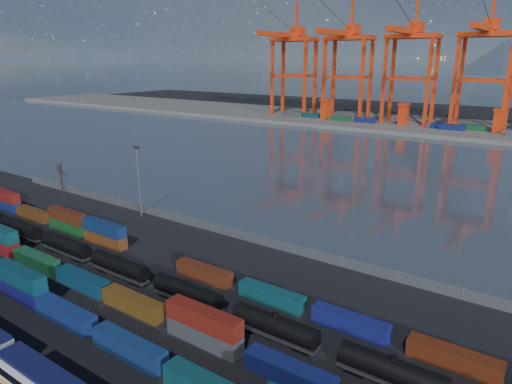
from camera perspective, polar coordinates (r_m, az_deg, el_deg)
The scene contains 13 objects.
ground at distance 73.71m, azimuth -13.88°, elevation -12.94°, with size 700.00×700.00×0.00m, color black.
harbor_water at distance 158.38m, azimuth 15.80°, elevation 2.79°, with size 700.00×700.00×0.00m, color #333E4A.
far_quay at distance 258.29m, azimuth 23.80°, elevation 7.31°, with size 700.00×70.00×2.00m, color #514F4C.
container_row_south at distance 63.58m, azimuth -17.85°, elevation -16.44°, with size 139.59×2.34×4.98m.
container_row_mid at distance 79.69m, azimuth -21.10°, elevation -9.99°, with size 140.30×2.29×4.88m.
container_row_north at distance 90.65m, azimuth -15.95°, elevation -6.18°, with size 140.01×2.20×4.69m.
tanker_string at distance 80.87m, azimuth -16.65°, elevation -8.89°, with size 136.54×2.69×3.86m.
waterfront_fence at distance 91.91m, azimuth -0.72°, elevation -5.68°, with size 160.12×0.12×2.20m.
bare_tree at distance 135.04m, azimuth -23.21°, elevation 1.76°, with size 2.39×2.45×9.00m.
yard_light_mast at distance 107.54m, azimuth -14.47°, elevation 1.74°, with size 1.60×0.40×16.60m.
gantry_cranes at distance 251.01m, azimuth 22.81°, elevation 16.41°, with size 200.74×49.43×66.93m.
quay_containers at distance 246.35m, azimuth 20.64°, elevation 7.81°, with size 172.58×10.99×2.60m.
straddle_carriers at distance 248.24m, azimuth 22.93°, elevation 8.69°, with size 140.00×7.00×11.10m.
Camera 1 is at (49.87, -41.07, 35.49)m, focal length 32.00 mm.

